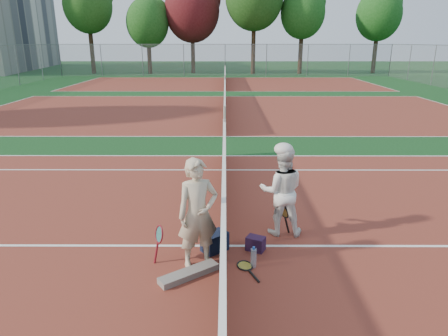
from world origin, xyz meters
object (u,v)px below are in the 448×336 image
object	(u,v)px
racket_red	(160,244)
water_bottle	(254,258)
player_a	(198,214)
player_b	(282,191)
racket_spare	(245,266)
net_main	(224,218)
racket_black_held	(283,220)
sports_bag_purple	(256,244)
sports_bag_navy	(215,242)

from	to	relation	value
racket_red	water_bottle	xyz separation A→B (m)	(1.43, -0.16, -0.15)
player_a	water_bottle	bearing A→B (deg)	-25.05
player_b	racket_spare	bearing A→B (deg)	61.67
net_main	racket_spare	world-z (taller)	net_main
net_main	racket_black_held	size ratio (longest dim) A/B	18.94
racket_spare	water_bottle	xyz separation A→B (m)	(0.13, -0.01, 0.14)
net_main	sports_bag_purple	bearing A→B (deg)	-14.03
racket_red	racket_spare	bearing A→B (deg)	-39.31
sports_bag_purple	player_b	bearing A→B (deg)	52.74
sports_bag_purple	water_bottle	bearing A→B (deg)	-97.64
player_a	player_b	xyz separation A→B (m)	(1.38, 1.08, -0.05)
racket_red	racket_spare	world-z (taller)	racket_red
racket_black_held	water_bottle	size ratio (longest dim) A/B	1.93
net_main	racket_red	world-z (taller)	net_main
sports_bag_purple	player_a	bearing A→B (deg)	-153.48
racket_red	sports_bag_purple	size ratio (longest dim) A/B	2.06
player_b	water_bottle	distance (m)	1.42
net_main	player_b	xyz separation A→B (m)	(1.00, 0.50, 0.28)
player_a	racket_red	size ratio (longest dim) A/B	2.84
net_main	player_b	distance (m)	1.15
sports_bag_purple	water_bottle	world-z (taller)	water_bottle
racket_red	racket_spare	distance (m)	1.34
racket_red	player_b	bearing A→B (deg)	-6.25
water_bottle	player_b	bearing A→B (deg)	64.36
player_b	sports_bag_navy	world-z (taller)	player_b
player_b	racket_black_held	bearing A→B (deg)	115.59
racket_spare	player_a	bearing A→B (deg)	62.77
net_main	racket_black_held	xyz separation A→B (m)	(1.03, 0.42, -0.22)
net_main	racket_black_held	bearing A→B (deg)	21.87
sports_bag_purple	net_main	bearing A→B (deg)	165.97
net_main	sports_bag_navy	bearing A→B (deg)	-135.69
net_main	player_b	world-z (taller)	player_b
racket_black_held	sports_bag_purple	bearing A→B (deg)	14.03
racket_spare	sports_bag_purple	bearing A→B (deg)	-44.04
racket_red	water_bottle	world-z (taller)	racket_red
racket_red	water_bottle	size ratio (longest dim) A/B	1.98
racket_spare	net_main	bearing A→B (deg)	4.20
player_a	racket_spare	bearing A→B (deg)	-25.25
water_bottle	sports_bag_navy	bearing A→B (deg)	140.32
racket_black_held	water_bottle	distance (m)	1.22
player_a	racket_red	bearing A→B (deg)	150.45
net_main	player_a	world-z (taller)	player_a
player_a	racket_spare	world-z (taller)	player_a
racket_spare	sports_bag_navy	distance (m)	0.69
net_main	racket_red	distance (m)	1.11
player_b	sports_bag_purple	size ratio (longest dim) A/B	5.49
player_b	water_bottle	bearing A→B (deg)	66.87
racket_black_held	racket_spare	bearing A→B (deg)	23.25
sports_bag_navy	racket_red	bearing A→B (deg)	-157.88
sports_bag_navy	water_bottle	distance (m)	0.78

